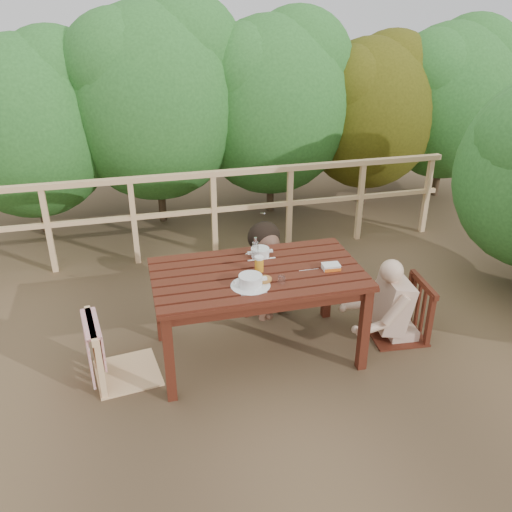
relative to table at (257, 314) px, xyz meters
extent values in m
plane|color=brown|center=(0.00, 0.00, -0.39)|extent=(60.00, 60.00, 0.00)
cube|color=#3D170E|center=(0.00, 0.00, 0.00)|extent=(1.67, 0.94, 0.77)
cube|color=#E0B17B|center=(-1.09, -0.02, 0.13)|extent=(0.58, 0.58, 1.03)
cube|color=#3D170E|center=(0.19, 0.81, 0.06)|extent=(0.54, 0.54, 0.89)
cube|color=#3D170E|center=(1.28, -0.04, 0.10)|extent=(0.52, 0.52, 0.98)
cube|color=#E0B17B|center=(0.00, 2.00, 0.12)|extent=(5.60, 0.10, 1.01)
cylinder|color=white|center=(-0.11, -0.21, 0.44)|extent=(0.30, 0.30, 0.10)
cylinder|color=silver|center=(0.09, 0.26, 0.43)|extent=(0.26, 0.26, 0.09)
ellipsoid|color=olive|center=(0.01, -0.18, 0.42)|extent=(0.12, 0.09, 0.07)
cylinder|color=gold|center=(0.01, 0.00, 0.46)|extent=(0.07, 0.07, 0.14)
cylinder|color=silver|center=(0.03, 0.19, 0.50)|extent=(0.05, 0.05, 0.23)
cylinder|color=white|center=(0.13, -0.23, 0.42)|extent=(0.06, 0.06, 0.07)
cube|color=white|center=(0.58, -0.11, 0.42)|extent=(0.15, 0.11, 0.06)
camera|label=1|loc=(-0.94, -3.67, 2.41)|focal=37.85mm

